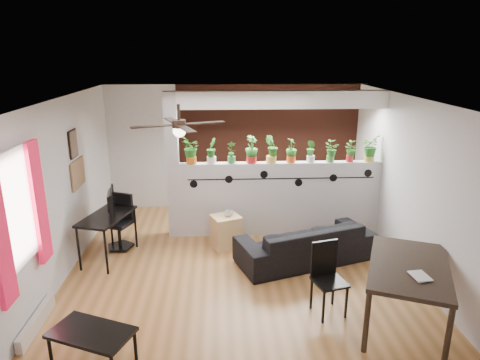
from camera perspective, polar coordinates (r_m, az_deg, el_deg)
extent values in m
cube|color=#915F2F|center=(6.67, 0.01, -12.78)|extent=(6.30, 7.10, 0.10)
cube|color=#B7B7BA|center=(9.02, -0.92, 4.41)|extent=(6.30, 0.04, 2.90)
cube|color=#B7B7BA|center=(3.40, 2.60, -18.21)|extent=(6.30, 0.04, 2.90)
cube|color=#B7B7BA|center=(6.54, -23.59, -1.93)|extent=(0.04, 7.10, 2.90)
cube|color=#B7B7BA|center=(6.76, 22.79, -1.25)|extent=(0.04, 7.10, 2.90)
cube|color=white|center=(5.82, 0.01, 10.96)|extent=(6.30, 7.10, 0.10)
cube|color=#BCBCC1|center=(7.80, 5.36, -2.46)|extent=(3.60, 0.18, 1.35)
cube|color=white|center=(7.41, 5.74, 10.60)|extent=(3.60, 0.18, 0.30)
cube|color=#BCBCC1|center=(7.59, -8.95, 1.79)|extent=(0.22, 0.20, 2.60)
cube|color=#A1452E|center=(9.04, 4.18, 4.38)|extent=(3.90, 0.05, 2.60)
cube|color=black|center=(7.59, 5.54, 0.19)|extent=(3.31, 0.01, 0.02)
cylinder|color=black|center=(7.55, -6.20, -0.56)|extent=(0.14, 0.01, 0.14)
cylinder|color=black|center=(7.51, -1.50, 0.09)|extent=(0.14, 0.01, 0.14)
cylinder|color=black|center=(7.53, 3.22, 0.74)|extent=(0.14, 0.01, 0.14)
cylinder|color=black|center=(7.66, 7.82, -0.35)|extent=(0.14, 0.01, 0.14)
cylinder|color=black|center=(7.78, 12.34, 0.28)|extent=(0.14, 0.01, 0.14)
cylinder|color=black|center=(7.94, 16.70, 0.89)|extent=(0.14, 0.01, 0.14)
cube|color=white|center=(5.41, -27.87, -3.50)|extent=(0.02, 0.95, 1.25)
cube|color=white|center=(5.40, -27.72, -3.50)|extent=(0.04, 1.05, 1.35)
cube|color=red|center=(5.85, -25.26, -2.74)|extent=(0.06, 0.30, 1.55)
cube|color=beige|center=(6.01, -25.49, -16.68)|extent=(0.08, 1.00, 0.18)
cube|color=olive|center=(7.37, -20.81, 0.81)|extent=(0.03, 0.60, 0.45)
cube|color=#8C7259|center=(7.21, -21.34, 4.52)|extent=(0.03, 0.30, 0.40)
cube|color=black|center=(7.21, -21.38, 4.52)|extent=(0.02, 0.34, 0.44)
cylinder|color=black|center=(5.56, -8.20, 8.95)|extent=(0.04, 0.04, 0.20)
cylinder|color=black|center=(5.58, -8.13, 7.43)|extent=(0.18, 0.18, 0.10)
sphere|color=white|center=(5.60, -8.10, 6.52)|extent=(0.17, 0.17, 0.17)
cube|color=black|center=(5.68, -4.79, 7.60)|extent=(0.55, 0.29, 0.01)
cube|color=black|center=(5.91, -8.99, 7.82)|extent=(0.29, 0.55, 0.01)
cube|color=black|center=(5.51, -11.57, 7.03)|extent=(0.55, 0.29, 0.01)
cube|color=black|center=(5.26, -7.17, 6.78)|extent=(0.29, 0.55, 0.01)
cylinder|color=#C75F17|center=(7.53, -6.49, 2.64)|extent=(0.18, 0.18, 0.12)
imported|color=#185518|center=(7.48, -6.55, 4.34)|extent=(0.28, 0.31, 0.38)
cylinder|color=white|center=(7.52, -3.81, 2.68)|extent=(0.16, 0.16, 0.12)
imported|color=#185518|center=(7.47, -3.85, 4.27)|extent=(0.24, 0.27, 0.35)
cylinder|color=green|center=(7.52, -1.13, 2.72)|extent=(0.14, 0.14, 0.12)
imported|color=#185518|center=(7.47, -1.14, 4.12)|extent=(0.20, 0.16, 0.30)
cylinder|color=red|center=(7.54, 1.54, 2.75)|extent=(0.18, 0.18, 0.12)
imported|color=#185518|center=(7.48, 1.55, 4.47)|extent=(0.33, 0.32, 0.38)
cylinder|color=gold|center=(7.57, 4.19, 2.77)|extent=(0.18, 0.18, 0.12)
imported|color=#185518|center=(7.52, 4.23, 4.50)|extent=(0.28, 0.23, 0.39)
cylinder|color=#E3501A|center=(7.62, 6.82, 2.79)|extent=(0.16, 0.16, 0.12)
imported|color=#185518|center=(7.57, 6.87, 4.32)|extent=(0.19, 0.23, 0.34)
cylinder|color=silver|center=(7.69, 9.40, 2.80)|extent=(0.14, 0.14, 0.12)
imported|color=#185518|center=(7.64, 9.47, 4.19)|extent=(0.23, 0.25, 0.30)
cylinder|color=#39802E|center=(7.77, 11.94, 2.81)|extent=(0.13, 0.13, 0.12)
imported|color=#185518|center=(7.73, 12.02, 4.12)|extent=(0.24, 0.24, 0.28)
cylinder|color=red|center=(7.86, 14.42, 2.81)|extent=(0.13, 0.13, 0.12)
imported|color=#185518|center=(7.82, 14.51, 4.05)|extent=(0.22, 0.23, 0.27)
cylinder|color=gold|center=(7.97, 16.84, 2.81)|extent=(0.17, 0.17, 0.12)
imported|color=#185518|center=(7.92, 16.97, 4.40)|extent=(0.30, 0.32, 0.37)
imported|color=black|center=(6.98, 8.68, -8.30)|extent=(2.22, 1.45, 0.61)
cube|color=tan|center=(7.39, -1.89, -6.84)|extent=(0.58, 0.55, 0.56)
imported|color=gray|center=(7.26, -1.52, -4.45)|extent=(0.17, 0.17, 0.10)
cube|color=black|center=(7.12, -17.36, -4.65)|extent=(0.81, 1.15, 0.04)
cylinder|color=black|center=(7.02, -20.71, -8.64)|extent=(0.04, 0.04, 0.71)
cylinder|color=black|center=(6.79, -17.43, -9.21)|extent=(0.04, 0.04, 0.71)
cylinder|color=black|center=(7.75, -16.81, -5.81)|extent=(0.04, 0.04, 0.71)
cylinder|color=black|center=(7.54, -13.75, -6.22)|extent=(0.04, 0.04, 0.71)
imported|color=black|center=(7.22, -17.15, -3.31)|extent=(0.37, 0.13, 0.21)
cylinder|color=black|center=(7.69, -15.66, -8.50)|extent=(0.48, 0.48, 0.04)
cylinder|color=black|center=(7.60, -15.78, -7.12)|extent=(0.06, 0.06, 0.41)
cube|color=black|center=(7.52, -15.91, -5.58)|extent=(0.50, 0.50, 0.06)
cube|color=black|center=(7.56, -15.32, -3.31)|extent=(0.36, 0.19, 0.44)
cube|color=black|center=(5.57, 21.65, -10.71)|extent=(1.40, 1.71, 0.05)
cylinder|color=black|center=(5.16, 16.51, -17.74)|extent=(0.06, 0.06, 0.76)
cylinder|color=black|center=(5.21, 25.97, -18.50)|extent=(0.06, 0.06, 0.76)
cylinder|color=black|center=(6.37, 17.44, -10.77)|extent=(0.06, 0.06, 0.76)
cylinder|color=black|center=(6.41, 24.88, -11.44)|extent=(0.06, 0.06, 0.76)
imported|color=gray|center=(5.28, 22.01, -11.89)|extent=(0.21, 0.26, 0.02)
cube|color=black|center=(5.66, 11.86, -13.16)|extent=(0.47, 0.47, 0.03)
cube|color=black|center=(5.67, 11.14, -10.16)|extent=(0.36, 0.13, 0.48)
cube|color=black|center=(5.59, 11.07, -16.26)|extent=(0.03, 0.03, 0.45)
cube|color=black|center=(5.73, 13.99, -15.52)|extent=(0.03, 0.03, 0.45)
cube|color=black|center=(5.70, 9.60, -12.65)|extent=(0.03, 0.03, 0.93)
cube|color=black|center=(5.85, 12.46, -12.04)|extent=(0.03, 0.03, 0.93)
cube|color=black|center=(5.06, -19.21, -18.67)|extent=(0.99, 0.79, 0.04)
cylinder|color=black|center=(5.29, -23.97, -20.21)|extent=(0.04, 0.04, 0.37)
cylinder|color=black|center=(5.52, -20.96, -18.14)|extent=(0.04, 0.04, 0.37)
cylinder|color=black|center=(5.10, -13.79, -20.65)|extent=(0.04, 0.04, 0.37)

